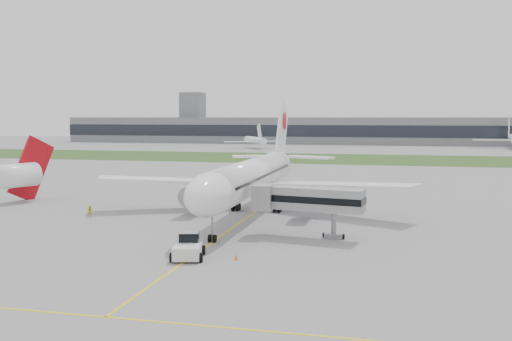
% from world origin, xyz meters
% --- Properties ---
extents(ground, '(600.00, 600.00, 0.00)m').
position_xyz_m(ground, '(0.00, 0.00, 0.00)').
color(ground, gray).
rests_on(ground, ground).
extents(apron_markings, '(70.00, 70.00, 0.04)m').
position_xyz_m(apron_markings, '(0.00, -5.00, 0.00)').
color(apron_markings, yellow).
rests_on(apron_markings, ground).
extents(grass_strip, '(600.00, 50.00, 0.02)m').
position_xyz_m(grass_strip, '(0.00, 120.00, 0.01)').
color(grass_strip, '#2B4A1C').
rests_on(grass_strip, ground).
extents(terminal_building, '(320.00, 22.30, 14.00)m').
position_xyz_m(terminal_building, '(0.00, 229.87, 7.00)').
color(terminal_building, slate).
rests_on(terminal_building, ground).
extents(control_tower, '(12.00, 12.00, 56.00)m').
position_xyz_m(control_tower, '(-90.00, 232.00, 0.00)').
color(control_tower, slate).
rests_on(control_tower, ground).
extents(airliner, '(48.13, 53.95, 17.88)m').
position_xyz_m(airliner, '(0.00, 4.87, 5.66)').
color(airliner, white).
rests_on(airliner, ground).
extents(pushback_tug, '(4.09, 5.22, 2.42)m').
position_xyz_m(pushback_tug, '(-0.24, -22.23, 1.11)').
color(pushback_tug, silver).
rests_on(pushback_tug, ground).
extents(jet_bridge, '(13.39, 4.86, 6.11)m').
position_xyz_m(jet_bridge, '(9.72, -9.73, 4.52)').
color(jet_bridge, gray).
rests_on(jet_bridge, ground).
extents(safety_cone_left, '(0.45, 0.45, 0.62)m').
position_xyz_m(safety_cone_left, '(-0.50, -22.55, 0.31)').
color(safety_cone_left, orange).
rests_on(safety_cone_left, ground).
extents(safety_cone_right, '(0.42, 0.42, 0.58)m').
position_xyz_m(safety_cone_right, '(4.73, -22.05, 0.29)').
color(safety_cone_right, orange).
rests_on(safety_cone_right, ground).
extents(ground_crew_near, '(0.75, 0.65, 1.73)m').
position_xyz_m(ground_crew_near, '(-2.64, -17.66, 0.87)').
color(ground_crew_near, '#BCEF27').
rests_on(ground_crew_near, ground).
extents(ground_crew_far, '(1.07, 1.03, 1.73)m').
position_xyz_m(ground_crew_far, '(-21.75, -3.50, 0.87)').
color(ground_crew_far, gold).
rests_on(ground_crew_far, ground).
extents(neighbor_aircraft, '(6.91, 14.43, 11.70)m').
position_xyz_m(neighbor_aircraft, '(-40.90, 6.20, 4.64)').
color(neighbor_aircraft, '#B20A13').
rests_on(neighbor_aircraft, ground).
extents(distant_aircraft_left, '(37.09, 35.94, 10.81)m').
position_xyz_m(distant_aircraft_left, '(-40.09, 174.89, 0.00)').
color(distant_aircraft_left, white).
rests_on(distant_aircraft_left, ground).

